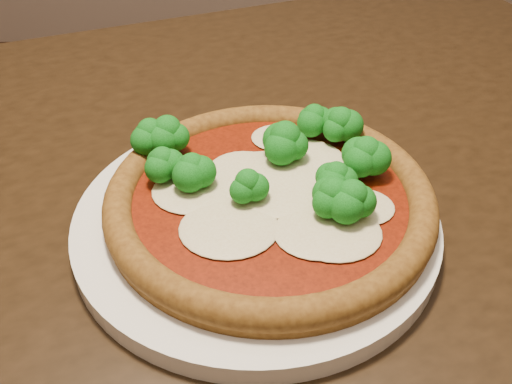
{
  "coord_description": "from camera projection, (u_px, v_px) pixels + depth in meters",
  "views": [
    {
      "loc": [
        -0.04,
        -0.45,
        1.08
      ],
      "look_at": [
        -0.03,
        -0.09,
        0.79
      ],
      "focal_mm": 40.0,
      "sensor_mm": 36.0,
      "label": 1
    }
  ],
  "objects": [
    {
      "name": "dining_table",
      "position": [
        185.0,
        273.0,
        0.58
      ],
      "size": [
        1.47,
        1.23,
        0.75
      ],
      "rotation": [
        0.0,
        0.0,
        0.36
      ],
      "color": "black",
      "rests_on": "floor"
    },
    {
      "name": "plate",
      "position": [
        256.0,
        220.0,
        0.49
      ],
      "size": [
        0.31,
        0.31,
        0.02
      ],
      "primitive_type": "cylinder",
      "color": "silver",
      "rests_on": "dining_table"
    },
    {
      "name": "pizza",
      "position": [
        271.0,
        189.0,
        0.48
      ],
      "size": [
        0.28,
        0.28,
        0.06
      ],
      "rotation": [
        0.0,
        0.0,
        -0.28
      ],
      "color": "brown",
      "rests_on": "plate"
    }
  ]
}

